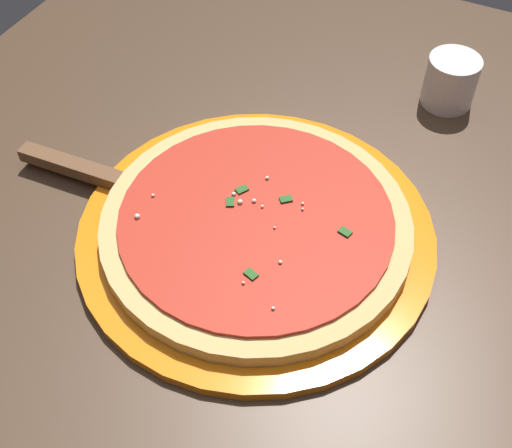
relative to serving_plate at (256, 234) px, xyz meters
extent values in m
cube|color=black|center=(0.39, -0.45, -0.41)|extent=(0.06, 0.06, 0.75)
cube|color=#473323|center=(-0.02, -0.04, -0.02)|extent=(0.95, 0.95, 0.03)
cylinder|color=orange|center=(0.00, 0.00, 0.00)|extent=(0.35, 0.35, 0.01)
cylinder|color=#DBB26B|center=(0.00, 0.00, 0.01)|extent=(0.30, 0.30, 0.02)
cylinder|color=red|center=(0.00, 0.00, 0.02)|extent=(0.27, 0.27, 0.00)
sphere|color=#EFEACC|center=(0.02, -0.01, 0.03)|extent=(0.01, 0.01, 0.01)
sphere|color=#EFEACC|center=(-0.04, -0.03, 0.03)|extent=(0.00, 0.00, 0.00)
sphere|color=#EFEACC|center=(0.10, 0.05, 0.03)|extent=(0.01, 0.01, 0.01)
sphere|color=#EFEACC|center=(-0.04, 0.04, 0.03)|extent=(0.00, 0.00, 0.00)
sphere|color=#EFEACC|center=(-0.02, 0.01, 0.03)|extent=(0.00, 0.00, 0.00)
sphere|color=#EFEACC|center=(-0.03, -0.03, 0.03)|extent=(0.00, 0.00, 0.00)
sphere|color=#EFEACC|center=(0.03, -0.02, 0.03)|extent=(0.00, 0.00, 0.00)
sphere|color=#EFEACC|center=(0.10, 0.02, 0.03)|extent=(0.00, 0.00, 0.00)
sphere|color=#EFEACC|center=(-0.02, 0.08, 0.03)|extent=(0.00, 0.00, 0.00)
sphere|color=#EFEACC|center=(0.00, -0.01, 0.03)|extent=(0.00, 0.00, 0.00)
sphere|color=#EFEACC|center=(-0.06, 0.09, 0.03)|extent=(0.00, 0.00, 0.00)
sphere|color=#EFEACC|center=(0.01, -0.05, 0.03)|extent=(0.00, 0.00, 0.00)
sphere|color=#EFEACC|center=(0.01, -0.02, 0.03)|extent=(0.00, 0.00, 0.00)
cube|color=#23561E|center=(0.03, -0.03, 0.03)|extent=(0.01, 0.01, 0.00)
cube|color=#23561E|center=(0.03, -0.01, 0.03)|extent=(0.01, 0.01, 0.00)
cube|color=#23561E|center=(-0.08, -0.02, 0.03)|extent=(0.01, 0.01, 0.00)
cube|color=#23561E|center=(-0.03, 0.06, 0.03)|extent=(0.01, 0.01, 0.00)
cube|color=#23561E|center=(-0.02, -0.03, 0.03)|extent=(0.01, 0.01, 0.00)
cube|color=silver|center=(0.10, 0.01, 0.01)|extent=(0.09, 0.07, 0.00)
cube|color=brown|center=(0.21, 0.01, 0.01)|extent=(0.13, 0.03, 0.01)
cylinder|color=silver|center=(-0.11, -0.29, 0.02)|extent=(0.06, 0.06, 0.06)
camera|label=1|loc=(-0.19, 0.38, 0.51)|focal=47.42mm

